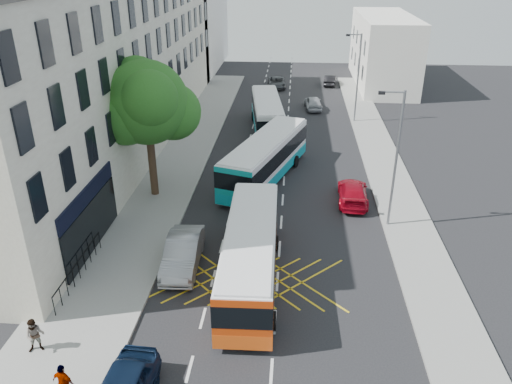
% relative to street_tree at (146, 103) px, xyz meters
% --- Properties ---
extents(ground, '(120.00, 120.00, 0.00)m').
position_rel_street_tree_xyz_m(ground, '(8.51, -14.97, -6.29)').
color(ground, black).
rests_on(ground, ground).
extents(pavement_left, '(5.00, 70.00, 0.15)m').
position_rel_street_tree_xyz_m(pavement_left, '(0.01, 0.03, -6.22)').
color(pavement_left, gray).
rests_on(pavement_left, ground).
extents(pavement_right, '(3.00, 70.00, 0.15)m').
position_rel_street_tree_xyz_m(pavement_right, '(16.01, 0.03, -6.22)').
color(pavement_right, gray).
rests_on(pavement_right, ground).
extents(terrace_main, '(8.30, 45.00, 13.50)m').
position_rel_street_tree_xyz_m(terrace_main, '(-5.49, 9.52, 0.46)').
color(terrace_main, beige).
rests_on(terrace_main, ground).
extents(terrace_far, '(8.00, 20.00, 10.00)m').
position_rel_street_tree_xyz_m(terrace_far, '(-5.49, 40.03, -1.29)').
color(terrace_far, silver).
rests_on(terrace_far, ground).
extents(building_right, '(6.00, 18.00, 8.00)m').
position_rel_street_tree_xyz_m(building_right, '(19.51, 33.03, -2.29)').
color(building_right, silver).
rests_on(building_right, ground).
extents(street_tree, '(6.30, 5.70, 8.80)m').
position_rel_street_tree_xyz_m(street_tree, '(0.00, 0.00, 0.00)').
color(street_tree, '#382619').
rests_on(street_tree, pavement_left).
extents(lamp_near, '(1.45, 0.15, 8.00)m').
position_rel_street_tree_xyz_m(lamp_near, '(14.71, -2.97, -1.68)').
color(lamp_near, slate).
rests_on(lamp_near, pavement_right).
extents(lamp_far, '(1.45, 0.15, 8.00)m').
position_rel_street_tree_xyz_m(lamp_far, '(14.71, 17.03, -1.68)').
color(lamp_far, slate).
rests_on(lamp_far, pavement_right).
extents(railings, '(0.08, 5.60, 1.14)m').
position_rel_street_tree_xyz_m(railings, '(-1.19, -9.67, -5.57)').
color(railings, black).
rests_on(railings, pavement_left).
extents(bus_near, '(2.78, 10.49, 2.93)m').
position_rel_street_tree_xyz_m(bus_near, '(7.19, -8.97, -4.75)').
color(bus_near, silver).
rests_on(bus_near, ground).
extents(bus_mid, '(5.81, 11.19, 3.08)m').
position_rel_street_tree_xyz_m(bus_mid, '(7.17, 3.19, -4.67)').
color(bus_mid, silver).
rests_on(bus_mid, ground).
extents(bus_far, '(3.62, 10.44, 2.87)m').
position_rel_street_tree_xyz_m(bus_far, '(6.65, 14.21, -4.78)').
color(bus_far, silver).
rests_on(bus_far, ground).
extents(parked_car_silver, '(1.87, 4.85, 1.57)m').
position_rel_street_tree_xyz_m(parked_car_silver, '(3.61, -7.98, -5.50)').
color(parked_car_silver, '#929599').
rests_on(parked_car_silver, ground).
extents(red_hatchback, '(2.08, 4.63, 1.32)m').
position_rel_street_tree_xyz_m(red_hatchback, '(13.03, 0.13, -5.63)').
color(red_hatchback, '#9D0618').
rests_on(red_hatchback, ground).
extents(distant_car_grey, '(2.32, 4.42, 1.19)m').
position_rel_street_tree_xyz_m(distant_car_grey, '(6.92, 29.88, -5.70)').
color(distant_car_grey, '#383B3F').
rests_on(distant_car_grey, ground).
extents(distant_car_silver, '(1.94, 4.07, 1.34)m').
position_rel_street_tree_xyz_m(distant_car_silver, '(11.01, 21.13, -5.62)').
color(distant_car_silver, '#A6A7AE').
rests_on(distant_car_silver, ground).
extents(distant_car_dark, '(1.75, 3.89, 1.24)m').
position_rel_street_tree_xyz_m(distant_car_dark, '(13.32, 31.63, -5.67)').
color(distant_car_dark, black).
rests_on(distant_car_dark, ground).
extents(pedestrian_near, '(0.88, 0.77, 1.53)m').
position_rel_street_tree_xyz_m(pedestrian_near, '(-0.94, -14.58, -5.38)').
color(pedestrian_near, gray).
rests_on(pedestrian_near, pavement_left).
extents(pedestrian_far, '(0.98, 0.62, 1.56)m').
position_rel_street_tree_xyz_m(pedestrian_far, '(1.23, -16.84, -5.36)').
color(pedestrian_far, gray).
rests_on(pedestrian_far, pavement_left).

